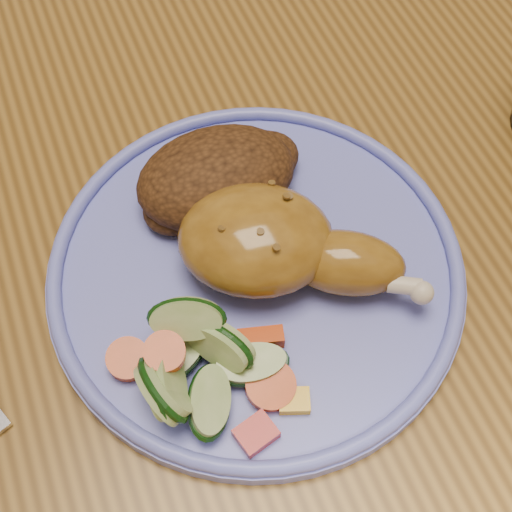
{
  "coord_description": "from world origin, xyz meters",
  "views": [
    {
      "loc": [
        -0.11,
        -0.33,
        1.17
      ],
      "look_at": [
        -0.03,
        -0.11,
        0.78
      ],
      "focal_mm": 50.0,
      "sensor_mm": 36.0,
      "label": 1
    }
  ],
  "objects": [
    {
      "name": "dining_table",
      "position": [
        0.0,
        0.0,
        0.67
      ],
      "size": [
        0.9,
        1.4,
        0.75
      ],
      "color": "brown",
      "rests_on": "ground"
    },
    {
      "name": "plate",
      "position": [
        -0.03,
        -0.11,
        0.76
      ],
      "size": [
        0.28,
        0.28,
        0.01
      ],
      "primitive_type": "cylinder",
      "color": "#6972DE",
      "rests_on": "dining_table"
    },
    {
      "name": "rice_pilaf",
      "position": [
        -0.03,
        -0.05,
        0.78
      ],
      "size": [
        0.12,
        0.08,
        0.05
      ],
      "color": "#492912",
      "rests_on": "plate"
    },
    {
      "name": "plate_rim",
      "position": [
        -0.03,
        -0.11,
        0.77
      ],
      "size": [
        0.28,
        0.28,
        0.01
      ],
      "primitive_type": "torus",
      "color": "#6972DE",
      "rests_on": "plate"
    },
    {
      "name": "chicken_leg",
      "position": [
        -0.01,
        -0.12,
        0.79
      ],
      "size": [
        0.15,
        0.13,
        0.05
      ],
      "color": "olive",
      "rests_on": "plate"
    },
    {
      "name": "ground",
      "position": [
        0.0,
        0.0,
        0.0
      ],
      "size": [
        4.0,
        4.0,
        0.0
      ],
      "primitive_type": "plane",
      "color": "brown",
      "rests_on": "ground"
    },
    {
      "name": "vegetable_pile",
      "position": [
        -0.09,
        -0.17,
        0.78
      ],
      "size": [
        0.11,
        0.11,
        0.05
      ],
      "color": "#A50A05",
      "rests_on": "plate"
    }
  ]
}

